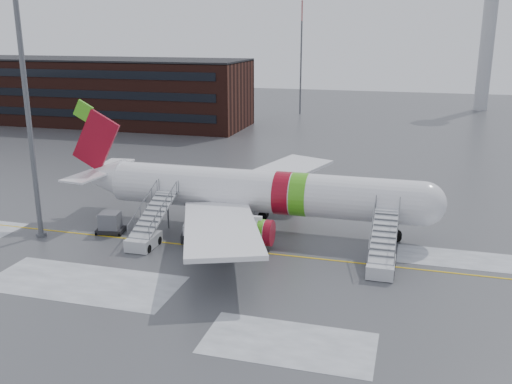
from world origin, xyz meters
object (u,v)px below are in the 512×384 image
(airliner, at_px, (252,192))
(uld_container, at_px, (110,224))
(airstair_fwd, at_px, (382,256))
(light_mast_near, at_px, (23,65))
(pushback_tug, at_px, (196,234))
(airstair_aft, at_px, (147,232))

(airliner, relative_size, uld_container, 13.49)
(airstair_fwd, distance_m, uld_container, 23.91)
(airstair_fwd, xyz_separation_m, light_mast_near, (-29.38, -0.71, 13.70))
(airliner, relative_size, airstair_fwd, 4.55)
(light_mast_near, bearing_deg, pushback_tug, 9.50)
(pushback_tug, xyz_separation_m, light_mast_near, (-13.74, -2.30, 14.04))
(airstair_fwd, bearing_deg, airliner, 151.66)
(airliner, height_order, uld_container, airliner)
(airliner, height_order, airstair_fwd, airliner)
(airliner, xyz_separation_m, pushback_tug, (-3.52, -4.95, -2.69))
(airliner, xyz_separation_m, airstair_fwd, (12.12, -6.54, -2.35))
(uld_container, distance_m, light_mast_near, 15.12)
(airstair_fwd, distance_m, pushback_tug, 15.72)
(airstair_aft, xyz_separation_m, light_mast_near, (-9.96, -0.71, 13.70))
(airstair_aft, height_order, pushback_tug, airstair_aft)
(airstair_fwd, relative_size, pushback_tug, 2.43)
(uld_container, height_order, light_mast_near, light_mast_near)
(airliner, bearing_deg, airstair_fwd, -28.34)
(airliner, distance_m, uld_container, 12.96)
(uld_container, bearing_deg, airliner, 22.67)
(airliner, distance_m, airstair_aft, 10.08)
(light_mast_near, bearing_deg, airstair_fwd, 1.39)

